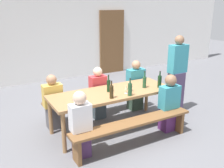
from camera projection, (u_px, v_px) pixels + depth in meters
The scene contains 19 objects.
ground_plane at pixel (112, 128), 4.99m from camera, with size 24.00×24.00×0.00m, color slate.
back_wall at pixel (49, 28), 7.65m from camera, with size 14.00×0.20×3.20m, color white.
wooden_door at pixel (112, 42), 8.68m from camera, with size 0.90×0.06×2.10m, color brown.
tasting_table at pixel (112, 95), 4.78m from camera, with size 2.34×0.85×0.75m.
bench_near at pixel (133, 126), 4.28m from camera, with size 2.24×0.30×0.45m.
bench_far at pixel (95, 99), 5.48m from camera, with size 2.24×0.30×0.45m.
wine_bottle_0 at pixel (112, 92), 4.40m from camera, with size 0.07×0.07×0.32m.
wine_bottle_1 at pixel (109, 86), 4.73m from camera, with size 0.07×0.07×0.33m.
wine_bottle_2 at pixel (130, 89), 4.52m from camera, with size 0.08×0.08×0.32m.
wine_bottle_3 at pixel (160, 81), 4.97m from camera, with size 0.08×0.08×0.33m.
wine_bottle_4 at pixel (144, 82), 4.95m from camera, with size 0.07×0.07×0.33m.
wine_glass_0 at pixel (131, 85), 4.76m from camera, with size 0.07×0.07×0.17m.
wine_glass_1 at pixel (126, 87), 4.63m from camera, with size 0.06×0.06×0.17m.
seated_guest_near_0 at pixel (81, 125), 3.94m from camera, with size 0.32×0.24×1.09m.
seated_guest_near_1 at pixel (169, 104), 4.78m from camera, with size 0.38×0.24×1.10m.
seated_guest_far_0 at pixel (53, 103), 4.86m from camera, with size 0.36×0.24×1.07m.
seated_guest_far_1 at pixel (98, 94), 5.30m from camera, with size 0.34×0.24×1.10m.
seated_guest_far_2 at pixel (135, 87), 5.74m from camera, with size 0.39×0.24×1.13m.
standing_host at pixel (177, 76), 5.50m from camera, with size 0.40×0.24×1.69m.
Camera 1 is at (-2.22, -3.91, 2.33)m, focal length 41.08 mm.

